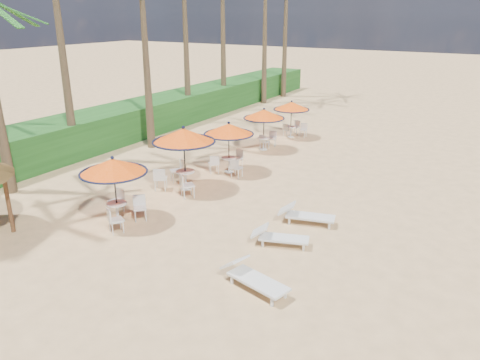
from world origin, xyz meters
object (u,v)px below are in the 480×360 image
at_px(station_2, 229,135).
at_px(lounger_near, 252,277).
at_px(station_1, 182,143).
at_px(station_3, 265,118).
at_px(lounger_mid, 278,236).
at_px(station_0, 115,174).
at_px(lounger_far, 305,215).
at_px(station_4, 292,110).

distance_m(station_2, lounger_near, 9.69).
bearing_deg(station_1, lounger_near, -39.68).
bearing_deg(station_3, lounger_mid, -59.89).
relative_size(station_2, lounger_near, 1.11).
relative_size(station_0, lounger_far, 1.18).
height_order(station_3, lounger_mid, station_3).
relative_size(station_3, station_4, 1.04).
height_order(station_0, lounger_near, station_0).
height_order(lounger_near, lounger_mid, lounger_near).
xyz_separation_m(station_3, station_4, (0.14, 3.16, -0.14)).
bearing_deg(lounger_near, station_2, 139.85).
bearing_deg(lounger_mid, lounger_near, -98.11).
bearing_deg(station_3, station_1, -90.97).
distance_m(station_2, lounger_mid, 7.47).
bearing_deg(station_1, station_4, 88.53).
bearing_deg(lounger_mid, station_2, 115.07).
height_order(station_1, station_4, station_1).
height_order(station_1, lounger_far, station_1).
height_order(station_4, lounger_mid, station_4).
bearing_deg(lounger_far, station_3, 112.16).
bearing_deg(station_2, station_0, -94.40).
height_order(station_3, lounger_far, station_3).
distance_m(station_1, station_3, 6.91).
bearing_deg(station_4, lounger_far, -63.15).
distance_m(station_1, lounger_mid, 6.31).
distance_m(station_1, station_4, 10.07).
distance_m(station_3, lounger_near, 13.37).
distance_m(station_0, lounger_near, 6.36).
xyz_separation_m(station_1, station_4, (0.26, 10.06, -0.38)).
bearing_deg(station_2, station_3, 94.91).
bearing_deg(station_0, station_4, 88.80).
relative_size(lounger_near, lounger_far, 1.05).
xyz_separation_m(station_4, lounger_mid, (5.30, -12.54, -1.28)).
height_order(station_2, lounger_mid, station_2).
height_order(station_1, station_3, station_1).
xyz_separation_m(station_0, station_4, (0.29, 13.78, -0.18)).
height_order(station_0, station_4, station_0).
relative_size(station_0, lounger_near, 1.13).
height_order(station_1, lounger_mid, station_1).
bearing_deg(station_4, lounger_near, -69.01).
height_order(station_0, station_2, station_0).
bearing_deg(lounger_near, station_3, 130.77).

